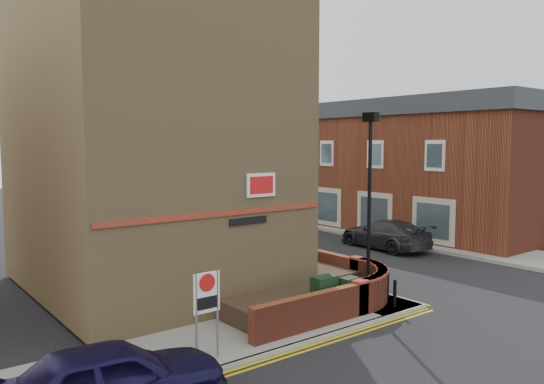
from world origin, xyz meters
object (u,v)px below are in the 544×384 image
(silver_car_near, at_px, (220,233))
(utility_cabinet_large, at_px, (324,295))
(navy_hatchback, at_px, (113,379))
(lamppost, at_px, (369,207))
(zone_sign, at_px, (207,300))

(silver_car_near, bearing_deg, utility_cabinet_large, -113.74)
(utility_cabinet_large, relative_size, navy_hatchback, 0.26)
(lamppost, xyz_separation_m, utility_cabinet_large, (-1.90, 0.10, -2.62))
(silver_car_near, bearing_deg, zone_sign, -129.53)
(navy_hatchback, bearing_deg, lamppost, -74.03)
(lamppost, relative_size, navy_hatchback, 1.39)
(utility_cabinet_large, xyz_separation_m, navy_hatchback, (-7.46, -1.80, 0.05))
(utility_cabinet_large, height_order, zone_sign, zone_sign)
(lamppost, height_order, navy_hatchback, lamppost)
(utility_cabinet_large, distance_m, silver_car_near, 12.74)
(utility_cabinet_large, bearing_deg, zone_sign, -170.31)
(lamppost, height_order, utility_cabinet_large, lamppost)
(zone_sign, distance_m, navy_hatchback, 3.06)
(lamppost, bearing_deg, silver_car_near, 80.69)
(lamppost, xyz_separation_m, navy_hatchback, (-9.36, -1.70, -2.57))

